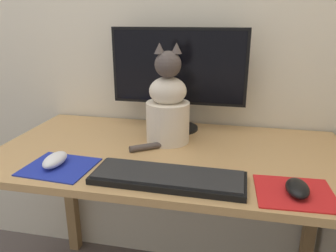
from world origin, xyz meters
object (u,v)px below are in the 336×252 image
object	(u,v)px
monitor	(178,73)
computer_mouse_right	(297,188)
keyboard	(168,177)
computer_mouse_left	(55,160)
cat	(168,107)

from	to	relation	value
monitor	computer_mouse_right	size ratio (longest dim) A/B	5.25
keyboard	computer_mouse_right	distance (m)	0.36
computer_mouse_right	keyboard	bearing A→B (deg)	179.15
computer_mouse_left	cat	bearing A→B (deg)	43.62
monitor	cat	distance (m)	0.18
keyboard	computer_mouse_left	bearing A→B (deg)	177.75
monitor	computer_mouse_left	bearing A→B (deg)	-125.83
cat	monitor	bearing A→B (deg)	70.50
monitor	cat	xyz separation A→B (m)	(-0.01, -0.15, -0.10)
computer_mouse_left	computer_mouse_right	world-z (taller)	computer_mouse_left
monitor	computer_mouse_left	xyz separation A→B (m)	(-0.32, -0.44, -0.22)
cat	computer_mouse_right	bearing A→B (deg)	-51.72
keyboard	cat	distance (m)	0.35
cat	keyboard	bearing A→B (deg)	-92.52
computer_mouse_left	computer_mouse_right	distance (m)	0.73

